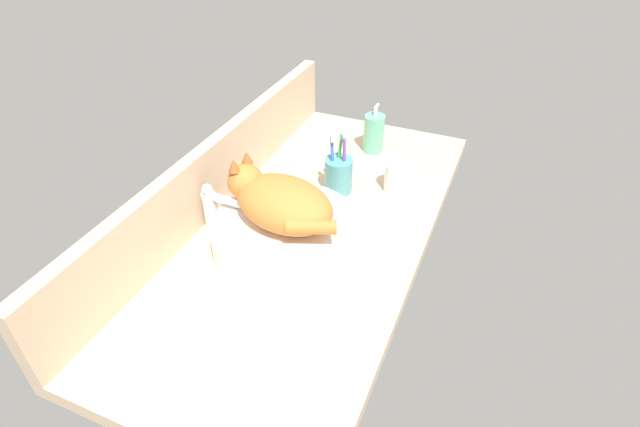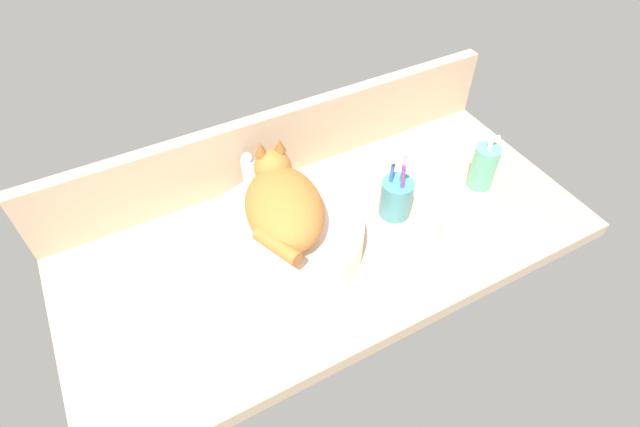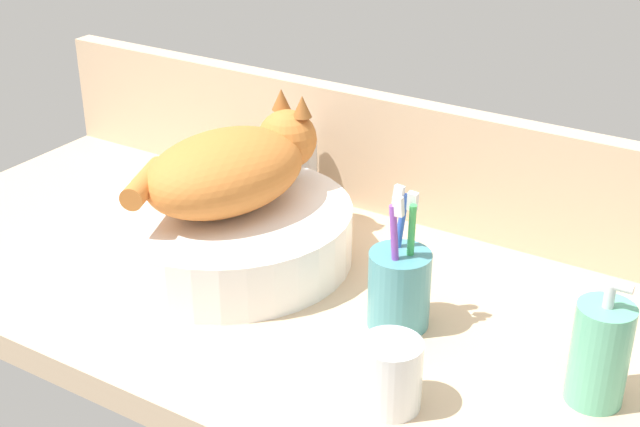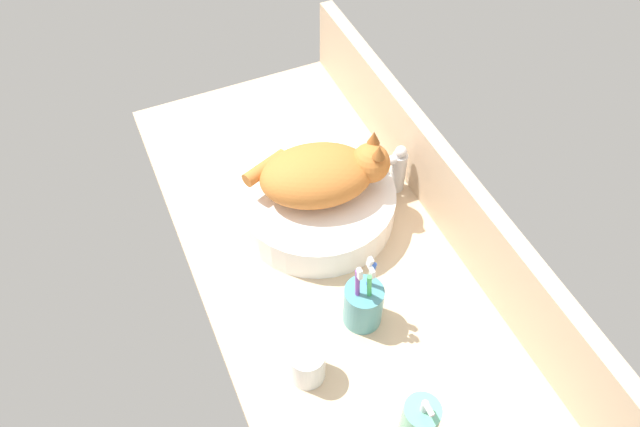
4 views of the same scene
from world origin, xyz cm
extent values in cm
cube|color=#D1B28E|center=(0.00, 0.00, -2.00)|extent=(126.64, 59.03, 4.00)
cube|color=#CCAD8C|center=(0.00, 27.72, 9.56)|extent=(126.64, 3.60, 19.12)
cylinder|color=white|center=(-10.34, 1.83, 4.08)|extent=(35.76, 35.76, 8.15)
ellipsoid|color=#CC7533|center=(-10.34, 1.83, 13.65)|extent=(22.13, 28.15, 11.00)
sphere|color=#CC7533|center=(-7.70, 13.41, 15.15)|extent=(8.80, 8.80, 8.80)
cone|color=#995726|center=(-9.63, 14.87, 20.55)|extent=(2.80, 2.80, 3.20)
cone|color=#995726|center=(-5.34, 13.90, 20.55)|extent=(2.80, 2.80, 3.20)
cylinder|color=#CC7533|center=(-16.44, -7.68, 14.15)|extent=(7.01, 11.41, 3.20)
cylinder|color=silver|center=(-10.55, 22.92, 5.50)|extent=(3.60, 3.60, 11.00)
cylinder|color=silver|center=(-10.50, 17.92, 10.40)|extent=(2.30, 10.02, 2.20)
sphere|color=silver|center=(-10.55, 22.92, 12.20)|extent=(2.80, 2.80, 2.80)
cylinder|color=#60B793|center=(44.27, -2.67, 6.13)|extent=(6.49, 6.49, 12.26)
cylinder|color=silver|center=(44.27, -2.67, 13.66)|extent=(1.20, 1.20, 2.80)
cylinder|color=silver|center=(45.47, -2.67, 15.06)|extent=(2.20, 1.00, 1.00)
cylinder|color=teal|center=(18.47, -0.64, 5.11)|extent=(7.94, 7.94, 10.22)
cylinder|color=blue|center=(17.15, 0.71, 8.90)|extent=(2.23, 2.19, 17.04)
cube|color=white|center=(17.15, 0.71, 17.40)|extent=(1.39, 0.98, 2.54)
cylinder|color=purple|center=(18.63, -2.17, 8.90)|extent=(2.35, 1.05, 17.02)
cube|color=white|center=(18.63, -2.17, 17.40)|extent=(1.40, 0.82, 2.50)
cylinder|color=green|center=(19.44, -0.06, 8.90)|extent=(1.89, 2.53, 17.03)
cube|color=white|center=(19.44, -0.06, 17.40)|extent=(1.34, 1.03, 2.53)
cylinder|color=white|center=(25.26, -15.70, 4.16)|extent=(7.03, 7.03, 8.32)
cylinder|color=silver|center=(25.26, -15.70, 2.41)|extent=(6.18, 6.18, 4.82)
camera|label=1|loc=(-93.13, -42.07, 81.08)|focal=28.00mm
camera|label=2|loc=(-39.28, -68.36, 91.80)|focal=28.00mm
camera|label=3|loc=(60.77, -87.46, 63.66)|focal=50.00mm
camera|label=4|loc=(74.26, -34.63, 112.89)|focal=35.00mm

